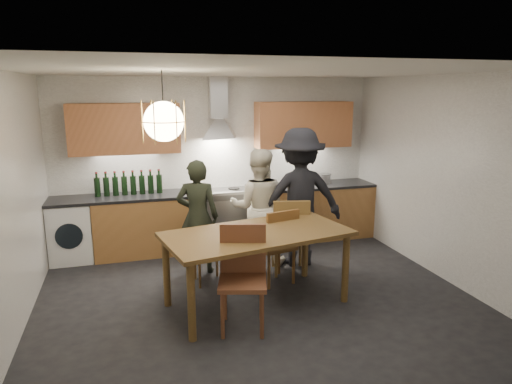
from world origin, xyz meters
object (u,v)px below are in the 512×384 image
object	(u,v)px
chair_front	(243,270)
person_right	(299,197)
chair_back_left	(210,250)
dining_table	(257,240)
mixing_bowl	(292,184)
stock_pot	(324,179)
person_left	(198,217)
wine_bottles	(129,183)
person_mid	(258,207)

from	to	relation	value
chair_front	person_right	xyz separation A→B (m)	(1.19, 1.47, 0.35)
chair_back_left	chair_front	bearing A→B (deg)	95.09
dining_table	person_right	xyz separation A→B (m)	(0.92, 1.06, 0.19)
mixing_bowl	stock_pot	size ratio (longest dim) A/B	1.26
chair_front	mixing_bowl	world-z (taller)	chair_front
dining_table	person_left	xyz separation A→B (m)	(-0.49, 1.14, 0.00)
mixing_bowl	stock_pot	distance (m)	0.60
stock_pot	person_left	bearing A→B (deg)	-156.84
chair_front	dining_table	bearing A→B (deg)	72.38
person_right	chair_front	bearing A→B (deg)	56.45
dining_table	wine_bottles	xyz separation A→B (m)	(-1.34, 2.13, 0.31)
dining_table	mixing_bowl	bearing A→B (deg)	48.52
chair_front	stock_pot	distance (m)	3.25
dining_table	chair_front	size ratio (longest dim) A/B	2.08
chair_front	person_mid	distance (m)	1.77
person_mid	wine_bottles	xyz separation A→B (m)	(-1.71, 0.90, 0.26)
chair_back_left	person_right	xyz separation A→B (m)	(1.34, 0.39, 0.50)
chair_front	person_left	distance (m)	1.57
person_right	mixing_bowl	distance (m)	0.98
chair_back_left	stock_pot	distance (m)	2.66
person_right	stock_pot	bearing A→B (deg)	-123.61
chair_front	mixing_bowl	distance (m)	2.83
person_left	person_right	bearing A→B (deg)	-166.46
stock_pot	wine_bottles	distance (m)	3.10
stock_pot	mixing_bowl	bearing A→B (deg)	-170.81
mixing_bowl	stock_pot	xyz separation A→B (m)	(0.59, 0.10, 0.04)
chair_front	person_left	xyz separation A→B (m)	(-0.22, 1.55, 0.16)
person_left	mixing_bowl	size ratio (longest dim) A/B	5.72
person_left	mixing_bowl	xyz separation A→B (m)	(1.66, 0.87, 0.17)
chair_back_left	person_right	bearing A→B (deg)	-166.62
chair_front	person_right	distance (m)	1.92
person_left	stock_pot	distance (m)	2.46
chair_back_left	chair_front	xyz separation A→B (m)	(0.15, -1.08, 0.15)
person_right	stock_pot	distance (m)	1.34
person_right	wine_bottles	distance (m)	2.50
person_mid	stock_pot	distance (m)	1.65
chair_front	mixing_bowl	xyz separation A→B (m)	(1.44, 2.42, 0.33)
dining_table	person_right	bearing A→B (deg)	37.90
dining_table	person_left	size ratio (longest dim) A/B	1.44
stock_pot	person_mid	bearing A→B (deg)	-147.70
chair_front	chair_back_left	bearing A→B (deg)	113.75
chair_back_left	person_left	xyz separation A→B (m)	(-0.07, 0.47, 0.31)
person_left	stock_pot	xyz separation A→B (m)	(2.25, 0.96, 0.21)
person_left	wine_bottles	distance (m)	1.34
chair_back_left	person_right	world-z (taller)	person_right
chair_back_left	stock_pot	bearing A→B (deg)	-149.59
wine_bottles	person_mid	bearing A→B (deg)	-27.89
person_mid	mixing_bowl	distance (m)	1.13
chair_front	person_mid	xyz separation A→B (m)	(0.64, 1.63, 0.21)
person_left	person_right	size ratio (longest dim) A/B	0.80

